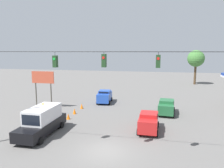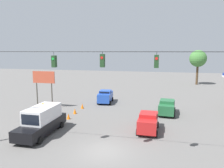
# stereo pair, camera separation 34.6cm
# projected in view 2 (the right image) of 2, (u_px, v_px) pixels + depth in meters

# --- Properties ---
(ground_plane) EXTENTS (140.00, 140.00, 0.00)m
(ground_plane) POSITION_uv_depth(u_px,v_px,m) (104.00, 151.00, 17.83)
(ground_plane) COLOR #605E5B
(overhead_signal_span) EXTENTS (20.14, 0.38, 8.91)m
(overhead_signal_span) POSITION_uv_depth(u_px,v_px,m) (103.00, 86.00, 16.73)
(overhead_signal_span) COLOR slate
(overhead_signal_span) RESTS_ON ground_plane
(sedan_blue_withflow_far) EXTENTS (2.34, 4.13, 1.98)m
(sedan_blue_withflow_far) POSITION_uv_depth(u_px,v_px,m) (105.00, 96.00, 34.33)
(sedan_blue_withflow_far) COLOR #234CB2
(sedan_blue_withflow_far) RESTS_ON ground_plane
(box_truck_black_parked_shoulder) EXTENTS (2.45, 6.51, 2.68)m
(box_truck_black_parked_shoulder) POSITION_uv_depth(u_px,v_px,m) (42.00, 121.00, 21.42)
(box_truck_black_parked_shoulder) COLOR black
(box_truck_black_parked_shoulder) RESTS_ON ground_plane
(sedan_green_oncoming_far) EXTENTS (2.33, 4.33, 1.88)m
(sedan_green_oncoming_far) POSITION_uv_depth(u_px,v_px,m) (167.00, 107.00, 28.12)
(sedan_green_oncoming_far) COLOR #236038
(sedan_green_oncoming_far) RESTS_ON ground_plane
(sedan_red_crossing_near) EXTENTS (2.08, 4.17, 1.93)m
(sedan_red_crossing_near) POSITION_uv_depth(u_px,v_px,m) (148.00, 122.00, 22.13)
(sedan_red_crossing_near) COLOR red
(sedan_red_crossing_near) RESTS_ON ground_plane
(traffic_cone_nearest) EXTENTS (0.43, 0.43, 0.72)m
(traffic_cone_nearest) POSITION_uv_depth(u_px,v_px,m) (59.00, 123.00, 23.84)
(traffic_cone_nearest) COLOR orange
(traffic_cone_nearest) RESTS_ON ground_plane
(traffic_cone_second) EXTENTS (0.43, 0.43, 0.72)m
(traffic_cone_second) POSITION_uv_depth(u_px,v_px,m) (68.00, 116.00, 26.16)
(traffic_cone_second) COLOR orange
(traffic_cone_second) RESTS_ON ground_plane
(traffic_cone_third) EXTENTS (0.43, 0.43, 0.72)m
(traffic_cone_third) POSITION_uv_depth(u_px,v_px,m) (75.00, 111.00, 28.37)
(traffic_cone_third) COLOR orange
(traffic_cone_third) RESTS_ON ground_plane
(traffic_cone_fourth) EXTENTS (0.43, 0.43, 0.72)m
(traffic_cone_fourth) POSITION_uv_depth(u_px,v_px,m) (82.00, 106.00, 30.95)
(traffic_cone_fourth) COLOR orange
(traffic_cone_fourth) RESTS_ON ground_plane
(roadside_billboard) EXTENTS (3.36, 0.16, 5.27)m
(roadside_billboard) POSITION_uv_depth(u_px,v_px,m) (44.00, 81.00, 30.91)
(roadside_billboard) COLOR #4C473D
(roadside_billboard) RESTS_ON ground_plane
(work_zone_sign) EXTENTS (1.27, 0.06, 2.84)m
(work_zone_sign) POSITION_uv_depth(u_px,v_px,m) (43.00, 111.00, 22.50)
(work_zone_sign) COLOR slate
(work_zone_sign) RESTS_ON ground_plane
(pedestrian) EXTENTS (0.40, 0.28, 1.70)m
(pedestrian) POSITION_uv_depth(u_px,v_px,m) (53.00, 110.00, 26.82)
(pedestrian) COLOR #2D334C
(pedestrian) RESTS_ON ground_plane
(tree_horizon_left) EXTENTS (4.02, 4.02, 8.31)m
(tree_horizon_left) POSITION_uv_depth(u_px,v_px,m) (198.00, 59.00, 52.21)
(tree_horizon_left) COLOR #4C3823
(tree_horizon_left) RESTS_ON ground_plane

